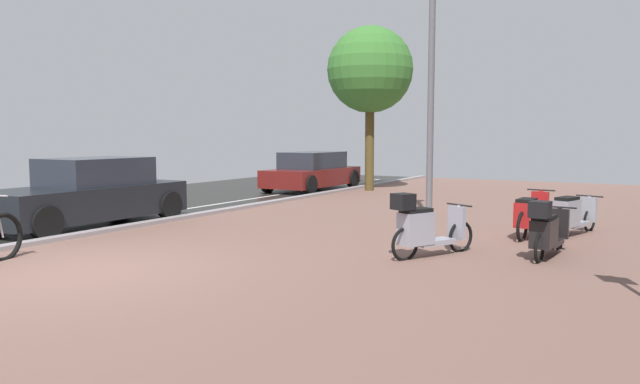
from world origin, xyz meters
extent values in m
cube|color=#7D5A4F|center=(4.80, 0.00, -0.03)|extent=(14.40, 40.00, 0.05)
torus|color=black|center=(-1.65, -0.06, 0.34)|extent=(0.26, 0.75, 0.76)
torus|color=black|center=(5.38, 3.78, 0.22)|extent=(0.08, 0.49, 0.49)
torus|color=black|center=(5.48, 5.02, 0.22)|extent=(0.08, 0.49, 0.49)
cube|color=black|center=(5.43, 4.40, 0.20)|extent=(0.33, 0.72, 0.08)
cube|color=black|center=(5.40, 4.00, 0.41)|extent=(0.34, 0.57, 0.42)
cube|color=black|center=(5.40, 4.00, 0.64)|extent=(0.30, 0.52, 0.06)
cylinder|color=black|center=(5.48, 5.00, 0.46)|extent=(0.08, 0.12, 0.49)
cube|color=black|center=(5.47, 4.92, 0.44)|extent=(0.33, 0.10, 0.48)
cylinder|color=black|center=(5.47, 4.97, 0.70)|extent=(0.52, 0.07, 0.03)
cube|color=black|center=(5.38, 3.73, 0.79)|extent=(0.30, 0.30, 0.24)
torus|color=black|center=(3.60, 2.94, 0.24)|extent=(0.28, 0.50, 0.53)
torus|color=black|center=(4.13, 4.02, 0.24)|extent=(0.28, 0.50, 0.53)
cube|color=#A6A6B7|center=(3.86, 3.48, 0.21)|extent=(0.55, 0.72, 0.08)
cube|color=#A6A6B7|center=(3.70, 3.14, 0.46)|extent=(0.50, 0.60, 0.50)
cube|color=black|center=(3.70, 3.14, 0.74)|extent=(0.44, 0.54, 0.06)
cylinder|color=#A6A6B7|center=(4.12, 4.00, 0.50)|extent=(0.12, 0.14, 0.53)
cube|color=#A6A6B7|center=(4.08, 3.93, 0.48)|extent=(0.32, 0.21, 0.52)
cylinder|color=black|center=(4.11, 3.97, 0.76)|extent=(0.48, 0.25, 0.03)
cube|color=black|center=(3.58, 2.90, 0.89)|extent=(0.37, 0.37, 0.24)
torus|color=black|center=(4.79, 5.50, 0.26)|extent=(0.10, 0.57, 0.57)
torus|color=black|center=(4.89, 6.73, 0.26)|extent=(0.10, 0.57, 0.57)
cube|color=red|center=(4.84, 6.12, 0.23)|extent=(0.33, 0.72, 0.08)
cube|color=red|center=(4.81, 5.72, 0.46)|extent=(0.34, 0.57, 0.45)
cube|color=black|center=(4.81, 5.72, 0.71)|extent=(0.30, 0.52, 0.06)
cylinder|color=red|center=(4.89, 6.71, 0.54)|extent=(0.08, 0.12, 0.57)
cube|color=red|center=(4.88, 6.63, 0.51)|extent=(0.33, 0.11, 0.56)
cylinder|color=black|center=(4.88, 6.68, 0.82)|extent=(0.52, 0.07, 0.03)
torus|color=black|center=(5.33, 6.17, 0.22)|extent=(0.19, 0.47, 0.48)
torus|color=black|center=(5.70, 7.33, 0.22)|extent=(0.19, 0.47, 0.48)
cube|color=#A6AAB6|center=(5.52, 6.75, 0.19)|extent=(0.47, 0.73, 0.08)
cube|color=#A6AAB6|center=(5.40, 6.38, 0.44)|extent=(0.45, 0.60, 0.49)
cube|color=black|center=(5.40, 6.38, 0.71)|extent=(0.39, 0.54, 0.06)
cylinder|color=#A6AAB6|center=(5.69, 7.31, 0.45)|extent=(0.10, 0.14, 0.48)
cube|color=#A6AAB6|center=(5.67, 7.24, 0.43)|extent=(0.33, 0.17, 0.48)
cylinder|color=black|center=(5.68, 7.28, 0.69)|extent=(0.50, 0.18, 0.03)
cube|color=black|center=(-3.42, 2.91, 0.50)|extent=(1.68, 4.13, 0.66)
cube|color=#282D38|center=(-3.42, 3.14, 1.11)|extent=(1.41, 2.07, 0.57)
cylinder|color=black|center=(-4.22, 4.45, 0.31)|extent=(0.20, 0.62, 0.62)
cylinder|color=black|center=(-2.62, 4.45, 0.31)|extent=(0.20, 0.62, 0.62)
cylinder|color=black|center=(-2.62, 1.36, 0.31)|extent=(0.20, 0.62, 0.62)
cube|color=maroon|center=(-3.52, 12.22, 0.46)|extent=(1.69, 4.02, 0.57)
cube|color=#282D38|center=(-3.52, 12.26, 1.02)|extent=(1.42, 2.34, 0.56)
cylinder|color=black|center=(-4.33, 13.71, 0.31)|extent=(0.20, 0.62, 0.62)
cylinder|color=black|center=(-2.71, 13.71, 0.31)|extent=(0.20, 0.62, 0.62)
cylinder|color=black|center=(-4.33, 10.73, 0.31)|extent=(0.20, 0.62, 0.62)
cylinder|color=black|center=(-2.71, 10.73, 0.31)|extent=(0.20, 0.62, 0.62)
cylinder|color=slate|center=(2.52, 7.02, 2.72)|extent=(0.14, 0.14, 5.44)
cylinder|color=brown|center=(-1.76, 13.04, 1.52)|extent=(0.30, 0.30, 3.04)
sphere|color=#3D7C31|center=(-1.76, 13.04, 4.05)|extent=(2.87, 2.87, 2.87)
camera|label=1|loc=(6.94, -5.42, 1.88)|focal=33.80mm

